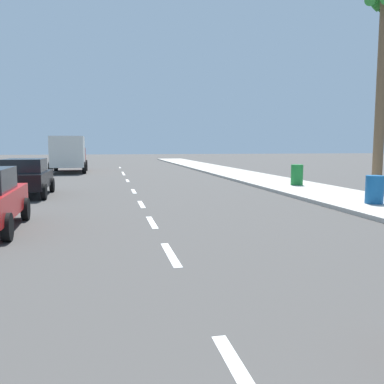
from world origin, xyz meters
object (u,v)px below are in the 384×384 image
object	(u,v)px
parked_car_black	(26,176)
trash_bin_near	(375,190)
trash_bin_far	(297,175)
palm_tree_mid	(384,35)
delivery_truck	(69,153)

from	to	relation	value
parked_car_black	trash_bin_near	distance (m)	13.52
trash_bin_far	trash_bin_near	bearing A→B (deg)	-93.18
trash_bin_near	parked_car_black	bearing A→B (deg)	154.94
palm_tree_mid	trash_bin_near	size ratio (longest dim) A/B	9.27
parked_car_black	trash_bin_far	world-z (taller)	parked_car_black
trash_bin_near	trash_bin_far	distance (m)	6.63
trash_bin_near	trash_bin_far	bearing A→B (deg)	86.82
parked_car_black	trash_bin_near	bearing A→B (deg)	-25.96
delivery_truck	trash_bin_near	bearing A→B (deg)	-62.08
palm_tree_mid	trash_bin_near	xyz separation A→B (m)	(-2.25, -3.00, -5.97)
parked_car_black	trash_bin_near	world-z (taller)	parked_car_black
parked_car_black	palm_tree_mid	world-z (taller)	palm_tree_mid
delivery_truck	palm_tree_mid	size ratio (longest dim) A/B	0.71
delivery_truck	palm_tree_mid	xyz separation A→B (m)	(14.11, -18.22, 5.08)
parked_car_black	delivery_truck	size ratio (longest dim) A/B	0.65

